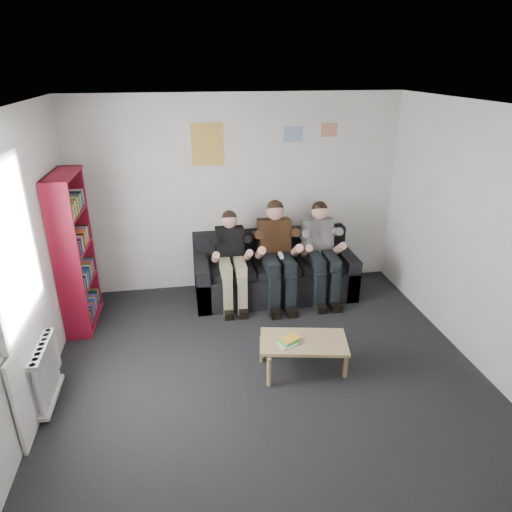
{
  "coord_description": "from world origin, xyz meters",
  "views": [
    {
      "loc": [
        -0.79,
        -3.59,
        3.06
      ],
      "look_at": [
        0.04,
        1.3,
        0.93
      ],
      "focal_mm": 32.0,
      "sensor_mm": 36.0,
      "label": 1
    }
  ],
  "objects": [
    {
      "name": "person_right",
      "position": [
        1.04,
        1.88,
        0.66
      ],
      "size": [
        0.41,
        0.87,
        1.33
      ],
      "rotation": [
        0.0,
        0.0,
        0.11
      ],
      "color": "silver",
      "rests_on": "sofa"
    },
    {
      "name": "poster_blue",
      "position": [
        0.75,
        2.49,
        2.15
      ],
      "size": [
        0.25,
        0.01,
        0.2
      ],
      "primitive_type": "cube",
      "color": "#4377E5",
      "rests_on": "room_shell"
    },
    {
      "name": "room_shell",
      "position": [
        0.0,
        0.0,
        1.35
      ],
      "size": [
        5.0,
        5.0,
        5.0
      ],
      "color": "black",
      "rests_on": "ground"
    },
    {
      "name": "window",
      "position": [
        -2.22,
        0.2,
        1.03
      ],
      "size": [
        0.05,
        1.3,
        2.36
      ],
      "color": "white",
      "rests_on": "room_shell"
    },
    {
      "name": "poster_sign",
      "position": [
        -1.0,
        2.49,
        2.25
      ],
      "size": [
        0.2,
        0.01,
        0.14
      ],
      "primitive_type": "cube",
      "color": "silver",
      "rests_on": "room_shell"
    },
    {
      "name": "game_cases",
      "position": [
        0.22,
        0.29,
        0.38
      ],
      "size": [
        0.23,
        0.2,
        0.04
      ],
      "rotation": [
        0.0,
        0.0,
        0.33
      ],
      "color": "silver",
      "rests_on": "coffee_table"
    },
    {
      "name": "bookshelf",
      "position": [
        -2.08,
        1.72,
        0.96
      ],
      "size": [
        0.29,
        0.86,
        1.91
      ],
      "rotation": [
        0.0,
        0.0,
        -0.03
      ],
      "color": "maroon",
      "rests_on": "ground"
    },
    {
      "name": "poster_large",
      "position": [
        -0.4,
        2.49,
        2.05
      ],
      "size": [
        0.42,
        0.01,
        0.55
      ],
      "primitive_type": "cube",
      "color": "#E7E551",
      "rests_on": "room_shell"
    },
    {
      "name": "person_middle",
      "position": [
        0.43,
        1.88,
        0.68
      ],
      "size": [
        0.43,
        0.92,
        1.38
      ],
      "rotation": [
        0.0,
        0.0,
        0.01
      ],
      "color": "#462717",
      "rests_on": "sofa"
    },
    {
      "name": "coffee_table",
      "position": [
        0.38,
        0.3,
        0.32
      ],
      "size": [
        0.9,
        0.5,
        0.36
      ],
      "rotation": [
        0.0,
        0.0,
        -0.19
      ],
      "color": "tan",
      "rests_on": "ground"
    },
    {
      "name": "sofa",
      "position": [
        0.43,
        2.08,
        0.31
      ],
      "size": [
        2.2,
        0.9,
        0.85
      ],
      "color": "black",
      "rests_on": "ground"
    },
    {
      "name": "radiator",
      "position": [
        -2.15,
        0.2,
        0.35
      ],
      "size": [
        0.1,
        0.64,
        0.6
      ],
      "color": "silver",
      "rests_on": "ground"
    },
    {
      "name": "person_left",
      "position": [
        -0.18,
        1.89,
        0.64
      ],
      "size": [
        0.37,
        0.8,
        1.27
      ],
      "rotation": [
        0.0,
        0.0,
        -0.02
      ],
      "color": "black",
      "rests_on": "sofa"
    },
    {
      "name": "poster_pink",
      "position": [
        1.25,
        2.49,
        2.2
      ],
      "size": [
        0.22,
        0.01,
        0.18
      ],
      "primitive_type": "cube",
      "color": "#CD4086",
      "rests_on": "room_shell"
    }
  ]
}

